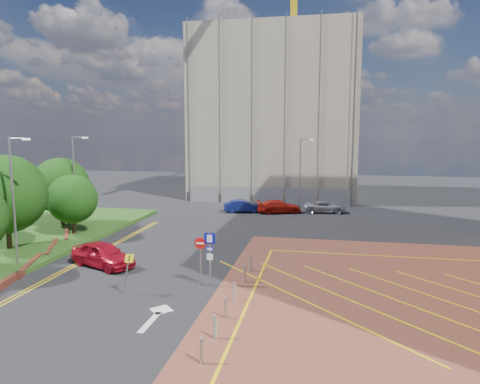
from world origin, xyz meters
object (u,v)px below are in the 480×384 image
(tree_c, at_px, (72,199))
(sign_cluster, at_px, (206,252))
(lamp_left_near, at_px, (14,195))
(car_silver_back, at_px, (324,207))
(warning_sign, at_px, (127,269))
(lamp_back, at_px, (301,170))
(car_red_back, at_px, (279,207))
(car_blue_back, at_px, (243,206))
(tree_b, at_px, (6,194))
(lamp_left_far, at_px, (75,178))
(car_red_left, at_px, (103,254))
(tree_d, at_px, (61,186))

(tree_c, height_order, sign_cluster, tree_c)
(lamp_left_near, distance_m, car_silver_back, 30.56)
(lamp_left_near, bearing_deg, tree_c, 97.69)
(sign_cluster, xyz_separation_m, warning_sign, (-3.74, -2.05, -0.52))
(lamp_left_near, relative_size, lamp_back, 1.00)
(warning_sign, distance_m, car_red_back, 25.88)
(lamp_back, relative_size, car_blue_back, 1.94)
(tree_c, relative_size, lamp_back, 0.61)
(lamp_left_near, bearing_deg, tree_b, 135.75)
(tree_b, xyz_separation_m, sign_cluster, (15.80, -4.02, -2.28))
(lamp_left_far, height_order, car_red_left, lamp_left_far)
(tree_d, relative_size, lamp_left_near, 0.76)
(tree_b, relative_size, lamp_left_far, 0.84)
(tree_b, relative_size, warning_sign, 2.99)
(lamp_left_near, xyz_separation_m, car_red_left, (5.21, 1.21, -3.87))
(lamp_left_near, bearing_deg, tree_d, 110.35)
(lamp_left_far, bearing_deg, sign_cluster, -36.82)
(car_red_back, xyz_separation_m, car_silver_back, (4.83, 1.15, -0.06))
(sign_cluster, xyz_separation_m, car_red_back, (1.71, 23.24, -1.26))
(lamp_left_near, xyz_separation_m, sign_cluster, (12.72, -1.02, -2.71))
(lamp_left_near, xyz_separation_m, lamp_back, (16.50, 26.00, -0.30))
(car_red_back, bearing_deg, car_silver_back, -95.24)
(lamp_left_far, distance_m, car_red_back, 20.86)
(lamp_left_near, distance_m, car_blue_back, 24.57)
(tree_b, height_order, tree_d, tree_b)
(car_blue_back, bearing_deg, car_red_back, -96.17)
(tree_b, relative_size, car_red_back, 1.41)
(tree_c, relative_size, tree_d, 0.81)
(sign_cluster, bearing_deg, lamp_left_near, 175.44)
(car_red_back, relative_size, car_silver_back, 1.05)
(tree_c, bearing_deg, lamp_left_near, -82.31)
(tree_b, bearing_deg, lamp_left_near, -44.25)
(tree_b, relative_size, lamp_back, 0.84)
(tree_c, bearing_deg, sign_cluster, -33.16)
(car_silver_back, bearing_deg, warning_sign, 152.14)
(lamp_left_far, bearing_deg, car_red_left, -50.63)
(car_silver_back, bearing_deg, tree_c, 120.48)
(car_red_back, bearing_deg, warning_sign, 149.17)
(tree_d, bearing_deg, warning_sign, -47.15)
(lamp_left_far, relative_size, warning_sign, 3.55)
(tree_b, relative_size, car_silver_back, 1.49)
(tree_b, distance_m, sign_cluster, 16.46)
(tree_c, bearing_deg, lamp_left_far, 114.71)
(lamp_left_near, bearing_deg, warning_sign, -18.88)
(car_red_back, bearing_deg, car_red_left, 137.67)
(lamp_back, bearing_deg, car_silver_back, -43.55)
(tree_d, xyz_separation_m, lamp_back, (20.58, 15.00, 0.49))
(tree_c, xyz_separation_m, tree_d, (-3.00, 3.00, 0.68))
(tree_d, height_order, lamp_left_far, lamp_left_far)
(sign_cluster, height_order, car_blue_back, sign_cluster)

